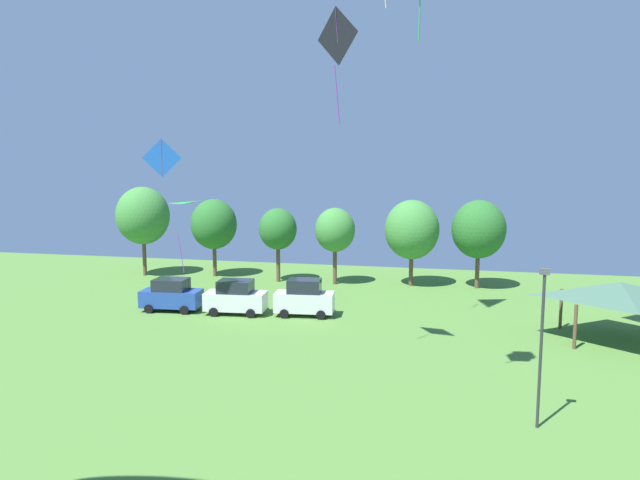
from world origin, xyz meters
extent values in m
cube|color=black|center=(-3.61, 29.12, 16.56)|extent=(2.26, 1.56, 2.71)
cylinder|color=purple|center=(-3.61, 29.10, 16.56)|extent=(0.18, 0.29, 2.46)
cylinder|color=purple|center=(-3.61, 29.12, 13.81)|extent=(0.26, 0.40, 2.73)
cylinder|color=green|center=(0.51, 24.44, 16.27)|extent=(0.09, 0.35, 2.13)
pyramid|color=purple|center=(7.83, 33.82, 18.79)|extent=(1.89, 2.57, 0.15)
pyramid|color=green|center=(-17.77, 38.45, 6.78)|extent=(2.18, 2.99, 0.12)
cylinder|color=purple|center=(-16.76, 38.51, 4.23)|extent=(0.45, 0.08, 2.86)
cube|color=blue|center=(-15.42, 33.67, 10.89)|extent=(2.16, 0.97, 2.35)
cylinder|color=red|center=(-15.42, 33.65, 10.89)|extent=(0.05, 0.07, 2.14)
cube|color=#234299|center=(-17.57, 38.42, 0.92)|extent=(4.40, 2.22, 1.20)
cube|color=#1E232D|center=(-17.57, 38.42, 1.93)|extent=(2.47, 1.92, 0.84)
cylinder|color=black|center=(-16.18, 37.59, 0.32)|extent=(0.66, 0.27, 0.64)
cylinder|color=black|center=(-16.33, 39.47, 0.32)|extent=(0.66, 0.27, 0.64)
cylinder|color=black|center=(-18.81, 37.38, 0.32)|extent=(0.66, 0.27, 0.64)
cylinder|color=black|center=(-18.96, 39.25, 0.32)|extent=(0.66, 0.27, 0.64)
cube|color=silver|center=(-12.70, 38.57, 0.94)|extent=(4.41, 2.23, 1.24)
cube|color=#1E232D|center=(-12.70, 38.57, 2.00)|extent=(2.49, 1.92, 0.87)
cylinder|color=black|center=(-11.30, 37.74, 0.32)|extent=(0.66, 0.27, 0.64)
cylinder|color=black|center=(-11.46, 39.62, 0.32)|extent=(0.66, 0.27, 0.64)
cylinder|color=black|center=(-13.94, 37.52, 0.32)|extent=(0.66, 0.27, 0.64)
cylinder|color=black|center=(-14.09, 39.39, 0.32)|extent=(0.66, 0.27, 0.64)
cube|color=silver|center=(-7.82, 39.13, 0.99)|extent=(4.25, 2.09, 1.34)
cube|color=#1E232D|center=(-7.82, 39.13, 2.13)|extent=(2.40, 1.78, 0.94)
cylinder|color=black|center=(-6.48, 38.40, 0.32)|extent=(0.66, 0.28, 0.64)
cylinder|color=black|center=(-6.64, 40.10, 0.32)|extent=(0.66, 0.28, 0.64)
cylinder|color=black|center=(-9.01, 38.16, 0.32)|extent=(0.66, 0.28, 0.64)
cylinder|color=black|center=(-9.17, 39.87, 0.32)|extent=(0.66, 0.28, 0.64)
cylinder|color=brown|center=(9.06, 35.43, 1.30)|extent=(0.20, 0.20, 2.60)
cylinder|color=brown|center=(9.06, 39.70, 1.30)|extent=(0.20, 0.20, 2.60)
pyramid|color=#3D604C|center=(11.86, 37.56, 3.10)|extent=(7.24, 5.53, 1.00)
cylinder|color=#2D2D33|center=(5.50, 24.44, 3.11)|extent=(0.12, 0.12, 6.22)
cube|color=#4C4C51|center=(5.50, 24.44, 6.34)|extent=(0.36, 0.20, 0.24)
cylinder|color=brown|center=(-26.47, 50.33, 1.95)|extent=(0.36, 0.36, 3.89)
ellipsoid|color=#3D7F38|center=(-26.47, 50.33, 5.76)|extent=(4.98, 4.98, 5.47)
cylinder|color=brown|center=(-19.73, 51.41, 1.69)|extent=(0.36, 0.36, 3.37)
ellipsoid|color=#286628|center=(-19.73, 51.41, 4.99)|extent=(4.31, 4.31, 4.74)
cylinder|color=brown|center=(-13.10, 50.29, 1.77)|extent=(0.36, 0.36, 3.53)
ellipsoid|color=#286628|center=(-13.10, 50.29, 4.81)|extent=(3.41, 3.41, 3.75)
cylinder|color=brown|center=(-7.85, 50.30, 1.76)|extent=(0.36, 0.36, 3.53)
ellipsoid|color=#3D7F38|center=(-7.85, 50.30, 4.85)|extent=(3.53, 3.53, 3.89)
cylinder|color=brown|center=(-1.22, 51.09, 1.59)|extent=(0.36, 0.36, 3.19)
ellipsoid|color=#3D7F38|center=(-1.22, 51.09, 4.95)|extent=(4.70, 4.70, 5.17)
cylinder|color=brown|center=(4.40, 51.30, 1.70)|extent=(0.36, 0.36, 3.40)
ellipsoid|color=#286628|center=(4.40, 51.30, 5.09)|extent=(4.53, 4.53, 4.98)
camera|label=1|loc=(1.77, 1.42, 10.35)|focal=32.00mm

